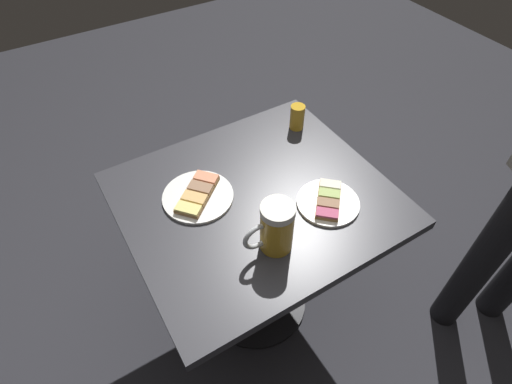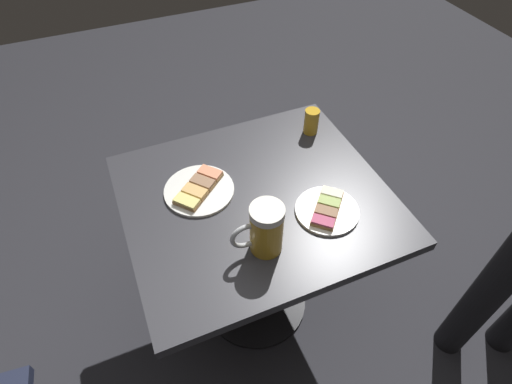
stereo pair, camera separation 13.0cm
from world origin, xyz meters
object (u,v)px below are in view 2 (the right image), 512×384
(beer_mug, at_px, (265,229))
(plate_near, at_px, (199,189))
(plate_far, at_px, (327,209))
(beer_glass_small, at_px, (311,121))

(beer_mug, bearing_deg, plate_near, 110.88)
(plate_far, height_order, beer_glass_small, beer_glass_small)
(beer_mug, height_order, beer_glass_small, beer_mug)
(plate_near, height_order, beer_mug, beer_mug)
(plate_near, xyz_separation_m, plate_far, (0.34, -0.24, -0.00))
(beer_glass_small, bearing_deg, plate_near, -164.57)
(plate_far, xyz_separation_m, beer_mug, (-0.23, -0.05, 0.07))
(beer_glass_small, bearing_deg, beer_mug, -131.60)
(plate_far, bearing_deg, beer_mug, -168.51)
(plate_far, relative_size, beer_mug, 1.19)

